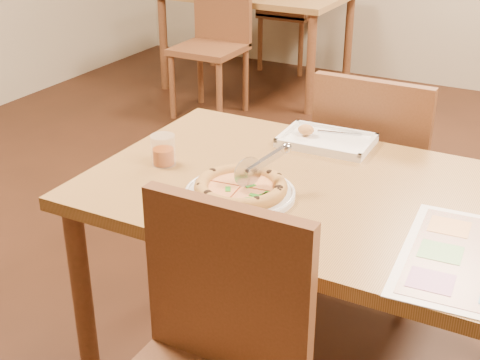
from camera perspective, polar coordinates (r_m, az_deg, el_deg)
The scene contains 12 objects.
dining_table at distance 1.97m, azimuth 6.20°, elevation -2.82°, with size 1.30×0.85×0.72m.
chair_near at distance 1.56m, azimuth -2.73°, elevation -14.41°, with size 0.42×0.42×0.47m.
chair_far at distance 2.51m, azimuth 11.40°, elevation 1.60°, with size 0.42×0.42×0.47m.
bg_table at distance 5.03m, azimuth 1.47°, elevation 14.88°, with size 1.30×0.85×0.72m.
bg_chair_near at distance 4.53m, azimuth -2.07°, elevation 12.79°, with size 0.42×0.42×0.47m.
bg_chair_far at distance 5.49m, azimuth 3.91°, elevation 15.01°, with size 0.42×0.42×0.47m.
plate at distance 1.86m, azimuth 0.00°, elevation -1.16°, with size 0.31×0.31×0.02m, color silver.
pizza at distance 1.85m, azimuth 0.07°, elevation -0.63°, with size 0.26×0.26×0.04m.
pizza_cutter at distance 1.84m, azimuth 1.78°, elevation 1.36°, with size 0.10×0.15×0.10m.
appetizer_tray at distance 2.23m, azimuth 7.25°, elevation 3.33°, with size 0.30×0.21×0.06m.
glass_tumbler at distance 2.06m, azimuth -6.57°, elevation 2.42°, with size 0.08×0.08×0.09m.
menu at distance 1.67m, azimuth 19.39°, elevation -6.45°, with size 0.33×0.47×0.01m, color white.
Camera 1 is at (0.63, -1.62, 1.56)m, focal length 50.00 mm.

